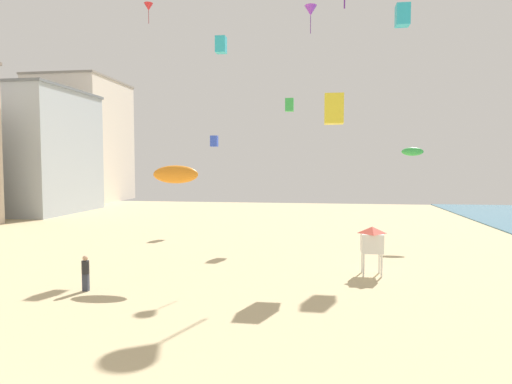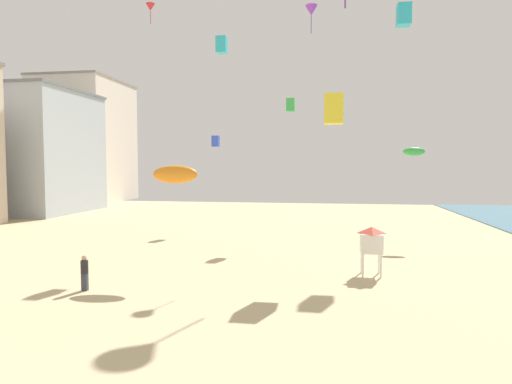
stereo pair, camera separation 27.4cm
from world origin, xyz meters
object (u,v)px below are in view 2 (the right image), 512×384
object	(u,v)px
kite_green_parafoil	(414,152)
kite_purple_delta_2	(311,10)
lifeguard_stand	(371,240)
kite_yellow_box	(334,109)
kite_cyan_box	(404,15)
kite_cyan_box_2	(222,45)
kite_green_box	(291,105)
kite_blue_box_2	(216,141)
kite_orange_parafoil	(175,174)
kite_red_delta	(150,7)
kite_flyer	(85,271)

from	to	relation	value
kite_green_parafoil	kite_purple_delta_2	world-z (taller)	kite_purple_delta_2
lifeguard_stand	kite_yellow_box	size ratio (longest dim) A/B	1.56
lifeguard_stand	kite_cyan_box	distance (m)	18.14
kite_cyan_box_2	kite_green_box	xyz separation A→B (m)	(4.52, 4.48, -3.68)
lifeguard_stand	kite_purple_delta_2	xyz separation A→B (m)	(-3.47, 8.12, 14.61)
kite_yellow_box	kite_blue_box_2	distance (m)	17.11
kite_cyan_box	kite_purple_delta_2	distance (m)	6.86
kite_purple_delta_2	kite_cyan_box_2	bearing A→B (deg)	-173.92
kite_yellow_box	kite_orange_parafoil	bearing A→B (deg)	-162.07
kite_cyan_box	kite_green_parafoil	size ratio (longest dim) A/B	0.94
kite_red_delta	kite_cyan_box	bearing A→B (deg)	-15.62
kite_cyan_box_2	kite_red_delta	distance (m)	13.85
kite_flyer	kite_cyan_box	world-z (taller)	kite_cyan_box
lifeguard_stand	kite_cyan_box_2	xyz separation A→B (m)	(-9.70, 7.45, 12.35)
kite_green_parafoil	kite_orange_parafoil	bearing A→B (deg)	-139.64
kite_green_parafoil	kite_green_box	size ratio (longest dim) A/B	1.58
kite_blue_box_2	kite_cyan_box	bearing A→B (deg)	-18.56
kite_green_box	kite_purple_delta_2	xyz separation A→B (m)	(1.71, -3.82, 5.95)
kite_blue_box_2	kite_red_delta	bearing A→B (deg)	171.74
kite_red_delta	kite_green_parafoil	distance (m)	26.86
kite_red_delta	kite_green_parafoil	xyz separation A→B (m)	(22.64, -5.09, -13.52)
kite_green_box	kite_green_parafoil	bearing A→B (deg)	-4.77
kite_flyer	kite_cyan_box_2	bearing A→B (deg)	136.89
kite_cyan_box_2	kite_orange_parafoil	bearing A→B (deg)	-93.65
kite_red_delta	kite_orange_parafoil	bearing A→B (deg)	-64.52
kite_cyan_box	kite_orange_parafoil	bearing A→B (deg)	-139.69
kite_orange_parafoil	kite_blue_box_2	bearing A→B (deg)	96.63
kite_cyan_box_2	lifeguard_stand	bearing A→B (deg)	-37.53
lifeguard_stand	kite_green_parafoil	distance (m)	12.87
kite_cyan_box_2	kite_blue_box_2	size ratio (longest dim) A/B	1.16
kite_orange_parafoil	kite_cyan_box	bearing A→B (deg)	40.31
kite_flyer	kite_yellow_box	size ratio (longest dim) A/B	1.00
kite_flyer	kite_cyan_box_2	xyz separation A→B (m)	(3.58, 12.37, 13.27)
kite_flyer	kite_purple_delta_2	world-z (taller)	kite_purple_delta_2
kite_yellow_box	kite_red_delta	distance (m)	24.85
kite_green_parafoil	kite_blue_box_2	xyz separation A→B (m)	(-16.30, 4.17, 1.12)
kite_flyer	lifeguard_stand	bearing A→B (deg)	83.33
kite_flyer	kite_cyan_box_2	distance (m)	18.49
kite_cyan_box	kite_blue_box_2	size ratio (longest dim) A/B	1.55
kite_blue_box_2	kite_green_box	bearing A→B (deg)	-25.92
kite_purple_delta_2	kite_orange_parafoil	bearing A→B (deg)	-126.41
kite_cyan_box_2	kite_red_delta	bearing A→B (deg)	135.01
kite_cyan_box_2	kite_purple_delta_2	world-z (taller)	kite_purple_delta_2
kite_green_box	kite_blue_box_2	xyz separation A→B (m)	(-6.97, 3.39, -2.64)
kite_flyer	kite_yellow_box	distance (m)	15.26
kite_red_delta	kite_blue_box_2	distance (m)	13.96
kite_orange_parafoil	kite_green_box	size ratio (longest dim) A/B	2.40
kite_cyan_box	kite_blue_box_2	xyz separation A→B (m)	(-15.21, 5.11, -8.65)
kite_red_delta	kite_green_box	bearing A→B (deg)	-17.93
kite_green_parafoil	kite_purple_delta_2	distance (m)	12.71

